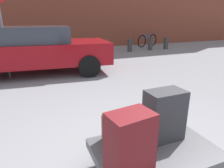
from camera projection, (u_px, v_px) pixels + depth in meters
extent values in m
cube|color=#4C4C51|center=(154.00, 151.00, 2.17)|extent=(1.28, 0.89, 0.10)
cylinder|color=black|center=(169.00, 141.00, 2.64)|extent=(0.24, 0.06, 0.24)
cylinder|color=black|center=(107.00, 158.00, 2.33)|extent=(0.24, 0.06, 0.24)
cube|color=maroon|center=(130.00, 144.00, 1.72)|extent=(0.42, 0.32, 0.58)
cube|color=#2D2D33|center=(164.00, 115.00, 2.24)|extent=(0.43, 0.27, 0.57)
cube|color=#51331E|center=(128.00, 132.00, 2.15)|extent=(0.57, 0.42, 0.30)
cube|color=maroon|center=(38.00, 53.00, 6.15)|extent=(4.46, 2.22, 0.64)
cube|color=#2D333D|center=(27.00, 35.00, 5.91)|extent=(2.55, 1.82, 0.46)
cylinder|color=black|center=(81.00, 56.00, 7.41)|extent=(0.66, 0.28, 0.64)
cylinder|color=black|center=(89.00, 66.00, 5.86)|extent=(0.66, 0.28, 0.64)
torus|color=black|center=(142.00, 41.00, 11.75)|extent=(0.70, 0.30, 0.72)
torus|color=black|center=(153.00, 40.00, 12.41)|extent=(0.70, 0.30, 0.72)
cylinder|color=#194C8C|center=(148.00, 37.00, 12.02)|extent=(0.96, 0.38, 0.04)
cylinder|color=#194C8C|center=(146.00, 35.00, 11.85)|extent=(0.05, 0.05, 0.30)
cylinder|color=#194C8C|center=(152.00, 33.00, 12.24)|extent=(0.05, 0.05, 0.40)
cylinder|color=#383838|center=(101.00, 47.00, 9.77)|extent=(0.25, 0.25, 0.64)
cylinder|color=#383838|center=(130.00, 45.00, 10.35)|extent=(0.25, 0.25, 0.64)
cylinder|color=#383838|center=(150.00, 44.00, 10.79)|extent=(0.25, 0.25, 0.64)
cylinder|color=#383838|center=(166.00, 43.00, 11.16)|extent=(0.25, 0.25, 0.64)
cylinder|color=slate|center=(3.00, 33.00, 5.52)|extent=(0.07, 0.07, 2.52)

